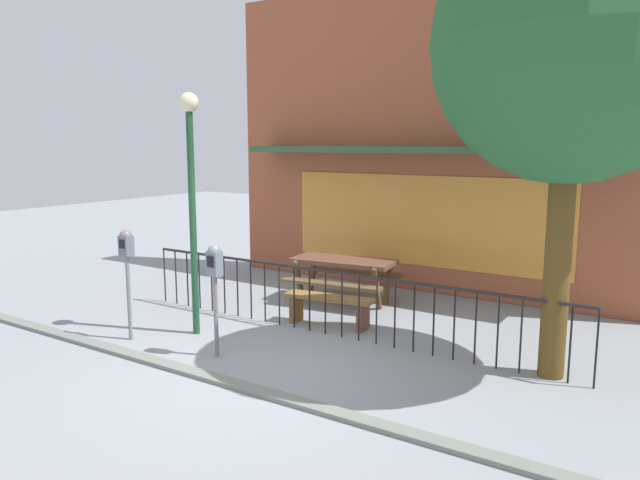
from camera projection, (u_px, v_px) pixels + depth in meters
The scene contains 10 objects.
ground at pixel (263, 371), 7.38m from camera, with size 40.00×40.00×0.00m, color gray.
pub_storefront at pixel (430, 140), 11.12m from camera, with size 8.39×1.23×5.75m.
patio_fence_front at pixel (334, 292), 8.64m from camera, with size 7.07×0.04×0.97m.
picnic_table_left at pixel (343, 268), 10.50m from camera, with size 1.95×1.57×0.79m.
patio_bench at pixel (329, 304), 9.15m from camera, with size 1.43×0.52×0.48m.
parking_meter_near at pixel (215, 271), 7.70m from camera, with size 0.18×0.17×1.50m.
parking_meter_far at pixel (127, 255), 8.38m from camera, with size 0.18×0.17×1.60m.
street_tree at pixel (572, 45), 6.61m from camera, with size 3.15×3.15×5.47m.
street_lamp at pixel (191, 177), 8.47m from camera, with size 0.28×0.28×3.49m.
curb_edge at pixel (234, 386), 6.92m from camera, with size 11.75×0.20×0.11m, color slate.
Camera 1 is at (4.40, -5.51, 2.80)m, focal length 33.45 mm.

